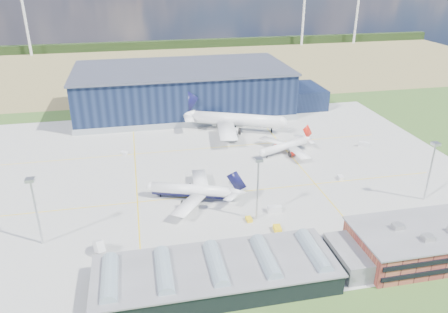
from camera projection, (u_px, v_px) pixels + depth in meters
ground at (212, 182)px, 175.77m from camera, size 600.00×600.00×0.00m
apron at (208, 172)px, 184.70m from camera, size 220.00×160.00×0.08m
farmland at (165, 66)px, 372.23m from camera, size 600.00×220.00×0.01m
treeline at (158, 45)px, 442.03m from camera, size 600.00×8.00×8.00m
hangar at (187, 91)px, 256.21m from camera, size 145.00×62.00×26.10m
ops_building at (429, 241)px, 130.58m from camera, size 46.00×23.00×10.90m
glass_concourse at (229, 272)px, 119.48m from camera, size 78.00×23.00×8.60m
light_mast_west at (34, 201)px, 131.39m from camera, size 2.60×2.60×23.00m
light_mast_center at (258, 179)px, 144.56m from camera, size 2.60×2.60×23.00m
light_mast_east at (432, 162)px, 156.79m from camera, size 2.60×2.60×23.00m
airliner_navy at (191, 185)px, 160.61m from camera, size 49.10×48.61×12.52m
airliner_red at (285, 142)px, 200.37m from camera, size 42.75×42.37×10.70m
airliner_widebody at (237, 113)px, 225.30m from camera, size 77.00×76.33×19.20m
gse_tug_a at (277, 229)px, 143.64m from camera, size 2.80×4.13×1.62m
gse_tug_b at (249, 219)px, 149.39m from camera, size 2.03×2.94×1.24m
gse_van_a at (275, 209)px, 154.76m from camera, size 5.32×3.06×2.18m
gse_cart_a at (341, 177)px, 178.20m from camera, size 2.40×3.32×1.35m
gse_van_b at (364, 144)px, 209.15m from camera, size 5.46×4.75×2.31m
gse_tug_c at (226, 126)px, 234.43m from camera, size 3.04×3.60×1.35m
gse_cart_b at (124, 153)px, 200.73m from camera, size 3.90×3.55×1.41m
gse_van_c at (366, 231)px, 142.29m from camera, size 4.86×3.62×2.11m
airstair at (99, 249)px, 132.00m from camera, size 4.10×5.88×3.50m
car_a at (328, 241)px, 138.04m from camera, size 3.77×2.64×1.19m
car_b at (249, 251)px, 133.18m from camera, size 3.50×2.24×1.09m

